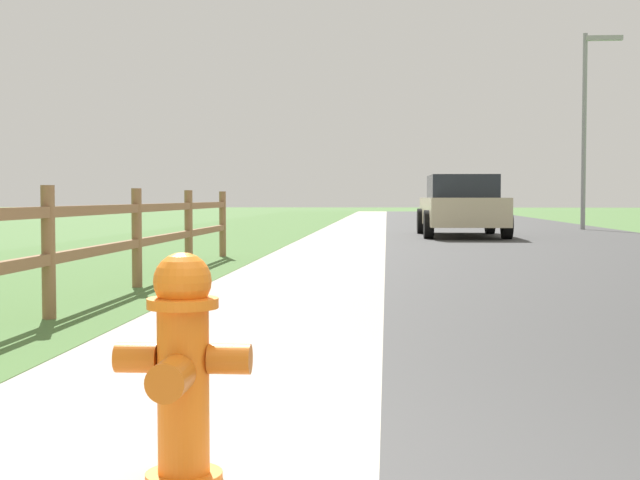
{
  "coord_description": "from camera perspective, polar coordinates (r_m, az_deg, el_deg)",
  "views": [
    {
      "loc": [
        0.02,
        -2.25,
        0.98
      ],
      "look_at": [
        -0.56,
        5.45,
        0.61
      ],
      "focal_mm": 49.98,
      "sensor_mm": 36.0,
      "label": 1
    }
  ],
  "objects": [
    {
      "name": "rail_fence",
      "position": [
        8.62,
        -13.96,
        0.33
      ],
      "size": [
        0.11,
        12.73,
        1.08
      ],
      "color": "olive",
      "rests_on": "ground"
    },
    {
      "name": "grass_verge",
      "position": [
        29.62,
        -4.48,
        0.85
      ],
      "size": [
        5.0,
        66.0,
        0.0
      ],
      "primitive_type": "cube",
      "color": "#4A7138",
      "rests_on": "ground"
    },
    {
      "name": "road_asphalt",
      "position": [
        29.47,
        11.08,
        0.79
      ],
      "size": [
        7.0,
        66.0,
        0.01
      ],
      "primitive_type": "cube",
      "color": "#3A3A3A",
      "rests_on": "ground"
    },
    {
      "name": "parked_suv_beige",
      "position": [
        22.76,
        9.05,
        2.17
      ],
      "size": [
        2.12,
        4.84,
        1.54
      ],
      "color": "#C6B793",
      "rests_on": "ground"
    },
    {
      "name": "street_lamp",
      "position": [
        28.43,
        16.79,
        7.83
      ],
      "size": [
        1.17,
        0.2,
        5.94
      ],
      "color": "gray",
      "rests_on": "ground"
    },
    {
      "name": "curb_concrete",
      "position": [
        29.42,
        -1.59,
        0.84
      ],
      "size": [
        6.0,
        66.0,
        0.01
      ],
      "primitive_type": "cube",
      "color": "#AA9F93",
      "rests_on": "ground"
    },
    {
      "name": "ground_plane",
      "position": [
        27.27,
        4.26,
        0.67
      ],
      "size": [
        120.0,
        120.0,
        0.0
      ],
      "primitive_type": "plane",
      "color": "#4A7138"
    },
    {
      "name": "fire_hydrant",
      "position": [
        3.11,
        -8.81,
        -7.83
      ],
      "size": [
        0.47,
        0.4,
        0.79
      ],
      "color": "orange",
      "rests_on": "ground"
    }
  ]
}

